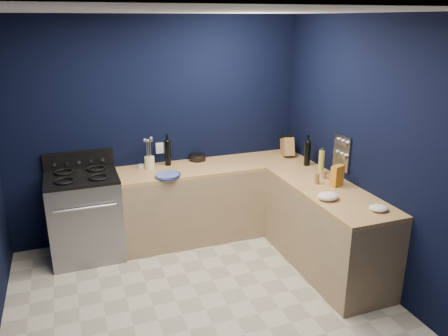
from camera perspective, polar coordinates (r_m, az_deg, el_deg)
name	(u,v)px	position (r m, az deg, el deg)	size (l,w,h in m)	color
floor	(205,311)	(4.30, -2.44, -17.86)	(3.50, 3.50, 0.02)	beige
ceiling	(200,10)	(3.45, -3.08, 19.67)	(3.50, 3.50, 0.02)	silver
wall_back	(158,130)	(5.31, -8.44, 4.89)	(3.50, 0.02, 2.60)	black
wall_right	(378,156)	(4.49, 19.24, 1.47)	(0.02, 3.50, 2.60)	black
wall_front	(314,296)	(2.23, 11.51, -15.85)	(3.50, 0.02, 2.60)	black
cab_back	(216,201)	(5.44, -1.08, -4.25)	(2.30, 0.63, 0.86)	#9E845E
top_back	(215,166)	(5.28, -1.11, 0.25)	(2.30, 0.63, 0.04)	olive
cab_right	(326,230)	(4.83, 12.99, -7.83)	(0.63, 1.67, 0.86)	#9E845E
top_right	(329,191)	(4.65, 13.39, -2.86)	(0.63, 1.67, 0.04)	olive
gas_range	(86,217)	(5.16, -17.39, -6.08)	(0.76, 0.66, 0.92)	gray
oven_door	(88,230)	(4.88, -17.15, -7.67)	(0.59, 0.02, 0.42)	black
cooktop	(81,177)	(4.99, -17.91, -1.12)	(0.76, 0.66, 0.03)	black
backguard	(79,160)	(5.24, -18.19, 1.01)	(0.76, 0.06, 0.20)	black
spice_panel	(342,153)	(4.93, 14.91, 1.92)	(0.02, 0.28, 0.38)	gray
wall_outlet	(160,148)	(5.35, -8.28, 2.55)	(0.09, 0.02, 0.13)	white
plate_stack	(167,176)	(4.89, -7.31, -0.97)	(0.27, 0.27, 0.03)	#3C52A6
ramekin	(142,166)	(5.25, -10.56, 0.25)	(0.09, 0.09, 0.03)	white
utensil_crock	(150,163)	(5.18, -9.56, 0.70)	(0.11, 0.11, 0.14)	beige
wine_bottle_back	(168,153)	(5.25, -7.25, 1.90)	(0.07, 0.07, 0.29)	black
lemon_basket	(198,157)	(5.42, -3.42, 1.38)	(0.20, 0.20, 0.08)	black
knife_block	(287,147)	(5.63, 8.15, 2.68)	(0.12, 0.21, 0.23)	olive
wine_bottle_right	(307,154)	(5.29, 10.67, 1.83)	(0.07, 0.07, 0.29)	black
oil_bottle	(321,162)	(5.03, 12.41, 0.72)	(0.06, 0.06, 0.27)	#B0AB3F
spice_jar_near	(317,179)	(4.74, 11.87, -1.36)	(0.05, 0.05, 0.11)	olive
spice_jar_far	(325,175)	(4.92, 12.81, -0.83)	(0.05, 0.05, 0.09)	olive
crouton_bag	(337,176)	(4.72, 14.36, -0.98)	(0.15, 0.07, 0.22)	#BF4C21
towel_front	(328,196)	(4.36, 13.24, -3.56)	(0.21, 0.18, 0.07)	white
towel_end	(379,208)	(4.25, 19.28, -4.89)	(0.17, 0.15, 0.05)	white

